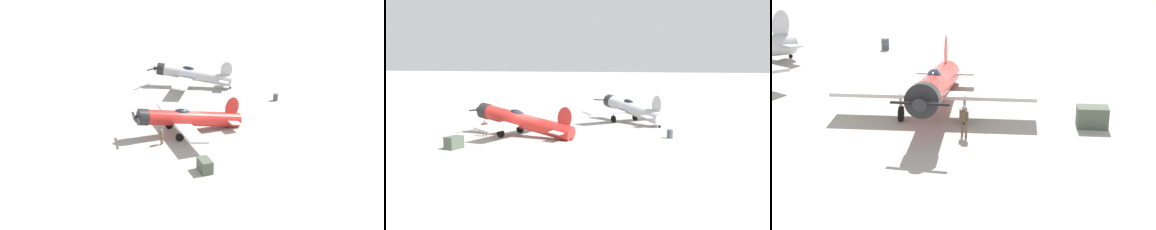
{
  "view_description": "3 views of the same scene",
  "coord_description": "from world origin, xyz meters",
  "views": [
    {
      "loc": [
        -24.12,
        -32.26,
        17.1
      ],
      "look_at": [
        0.0,
        0.0,
        1.8
      ],
      "focal_mm": 41.66,
      "sensor_mm": 36.0,
      "label": 1
    },
    {
      "loc": [
        13.96,
        -43.98,
        7.65
      ],
      "look_at": [
        4.08,
        5.13,
        1.6
      ],
      "focal_mm": 45.0,
      "sensor_mm": 36.0,
      "label": 2
    },
    {
      "loc": [
        -29.91,
        4.58,
        11.07
      ],
      "look_at": [
        -3.97,
        -0.66,
        1.1
      ],
      "focal_mm": 55.81,
      "sensor_mm": 36.0,
      "label": 3
    }
  ],
  "objects": [
    {
      "name": "equipment_crate",
      "position": [
        -4.05,
        -7.16,
        0.54
      ],
      "size": [
        1.3,
        1.74,
        1.07
      ],
      "rotation": [
        0.0,
        0.0,
        4.42
      ],
      "color": "#4C5647",
      "rests_on": "ground_plane"
    },
    {
      "name": "airplane_mid_apron",
      "position": [
        9.0,
        12.11,
        1.65
      ],
      "size": [
        9.79,
        9.76,
        3.57
      ],
      "rotation": [
        0.0,
        0.0,
        2.34
      ],
      "color": "#B7BABF",
      "rests_on": "ground_plane"
    },
    {
      "name": "ground_crew_mechanic",
      "position": [
        -3.97,
        -0.66,
        0.94
      ],
      "size": [
        0.53,
        0.4,
        1.55
      ],
      "rotation": [
        0.0,
        0.0,
        2.11
      ],
      "color": "brown",
      "rests_on": "ground_plane"
    },
    {
      "name": "airplane_foreground",
      "position": [
        -0.48,
        0.14,
        1.5
      ],
      "size": [
        11.16,
        10.55,
        3.33
      ],
      "rotation": [
        0.0,
        0.0,
        2.86
      ],
      "color": "red",
      "rests_on": "ground_plane"
    },
    {
      "name": "ground_plane",
      "position": [
        0.0,
        0.0,
        0.0
      ],
      "size": [
        400.0,
        400.0,
        0.0
      ],
      "primitive_type": "plane",
      "color": "#A8A59E"
    },
    {
      "name": "fuel_drum",
      "position": [
        13.64,
        1.74,
        0.41
      ],
      "size": [
        0.6,
        0.6,
        0.83
      ],
      "color": "#474C56",
      "rests_on": "ground_plane"
    }
  ]
}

